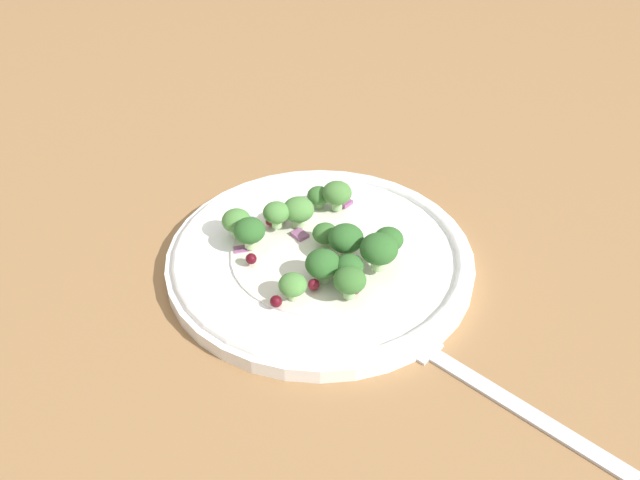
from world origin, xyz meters
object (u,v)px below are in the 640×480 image
broccoli_floret_0 (298,210)px  broccoli_floret_1 (350,267)px  fork (489,388)px  broccoli_floret_2 (379,250)px  plate (320,258)px

broccoli_floret_0 → broccoli_floret_1: bearing=-26.2°
broccoli_floret_1 → fork: 13.42cm
fork → broccoli_floret_0: bearing=162.7°
broccoli_floret_1 → broccoli_floret_2: 2.60cm
broccoli_floret_0 → broccoli_floret_1: broccoli_floret_0 is taller
broccoli_floret_2 → broccoli_floret_0: bearing=170.5°
broccoli_floret_1 → broccoli_floret_2: (1.28, 2.11, 0.79)cm
broccoli_floret_2 → fork: size_ratio=0.16×
plate → broccoli_floret_1: 4.70cm
plate → broccoli_floret_2: 5.89cm
broccoli_floret_2 → broccoli_floret_1: bearing=-121.3°
plate → broccoli_floret_2: bearing=4.4°
broccoli_floret_0 → broccoli_floret_1: 8.00cm
plate → fork: (16.68, -4.43, -0.61)cm
fork → broccoli_floret_1: bearing=168.1°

